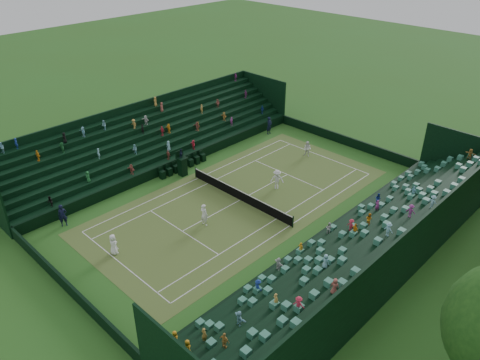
% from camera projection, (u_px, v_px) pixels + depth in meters
% --- Properties ---
extents(ground, '(160.00, 160.00, 0.00)m').
position_uv_depth(ground, '(240.00, 200.00, 40.22)').
color(ground, '#2D5F1E').
rests_on(ground, ground).
extents(court_surface, '(12.97, 26.77, 0.01)m').
position_uv_depth(court_surface, '(240.00, 200.00, 40.21)').
color(court_surface, '#2B6822').
rests_on(court_surface, ground).
extents(perimeter_wall_north, '(17.17, 0.20, 1.00)m').
position_uv_depth(perimeter_wall_north, '(344.00, 140.00, 49.85)').
color(perimeter_wall_north, black).
rests_on(perimeter_wall_north, ground).
extents(perimeter_wall_south, '(17.17, 0.20, 1.00)m').
position_uv_depth(perimeter_wall_south, '(68.00, 287.00, 30.09)').
color(perimeter_wall_south, black).
rests_on(perimeter_wall_south, ground).
extents(perimeter_wall_east, '(0.20, 31.77, 1.00)m').
position_uv_depth(perimeter_wall_east, '(321.00, 237.00, 34.80)').
color(perimeter_wall_east, black).
rests_on(perimeter_wall_east, ground).
extents(perimeter_wall_west, '(0.20, 31.77, 1.00)m').
position_uv_depth(perimeter_wall_west, '(177.00, 163.00, 45.14)').
color(perimeter_wall_west, black).
rests_on(perimeter_wall_west, ground).
extents(north_grandstand, '(6.60, 32.00, 4.90)m').
position_uv_depth(north_grandstand, '(373.00, 250.00, 31.74)').
color(north_grandstand, black).
rests_on(north_grandstand, ground).
extents(south_grandstand, '(6.60, 32.00, 4.90)m').
position_uv_depth(south_grandstand, '(150.00, 141.00, 47.16)').
color(south_grandstand, black).
rests_on(south_grandstand, ground).
extents(tennis_net, '(11.67, 0.10, 1.06)m').
position_uv_depth(tennis_net, '(240.00, 195.00, 39.96)').
color(tennis_net, black).
rests_on(tennis_net, ground).
extents(umpire_chair, '(0.86, 0.86, 2.72)m').
position_uv_depth(umpire_chair, '(182.00, 164.00, 43.59)').
color(umpire_chair, black).
rests_on(umpire_chair, ground).
extents(courtside_chairs, '(0.50, 5.47, 1.08)m').
position_uv_depth(courtside_chairs, '(183.00, 165.00, 44.94)').
color(courtside_chairs, black).
rests_on(courtside_chairs, ground).
extents(player_near_west, '(0.82, 0.55, 1.64)m').
position_uv_depth(player_near_west, '(113.00, 244.00, 33.46)').
color(player_near_west, white).
rests_on(player_near_west, ground).
extents(player_near_east, '(0.72, 0.49, 1.90)m').
position_uv_depth(player_near_east, '(204.00, 215.00, 36.55)').
color(player_near_east, white).
rests_on(player_near_east, ground).
extents(player_far_west, '(0.89, 0.76, 1.61)m').
position_uv_depth(player_far_west, '(307.00, 149.00, 47.23)').
color(player_far_west, white).
rests_on(player_far_west, ground).
extents(player_far_east, '(1.35, 1.30, 1.85)m').
position_uv_depth(player_far_east, '(277.00, 179.00, 41.52)').
color(player_far_east, white).
rests_on(player_far_east, ground).
extents(line_judge_north, '(0.54, 0.76, 1.99)m').
position_uv_depth(line_judge_north, '(269.00, 125.00, 52.03)').
color(line_judge_north, black).
rests_on(line_judge_north, ground).
extents(line_judge_south, '(0.67, 0.80, 1.86)m').
position_uv_depth(line_judge_south, '(63.00, 215.00, 36.50)').
color(line_judge_south, black).
rests_on(line_judge_south, ground).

